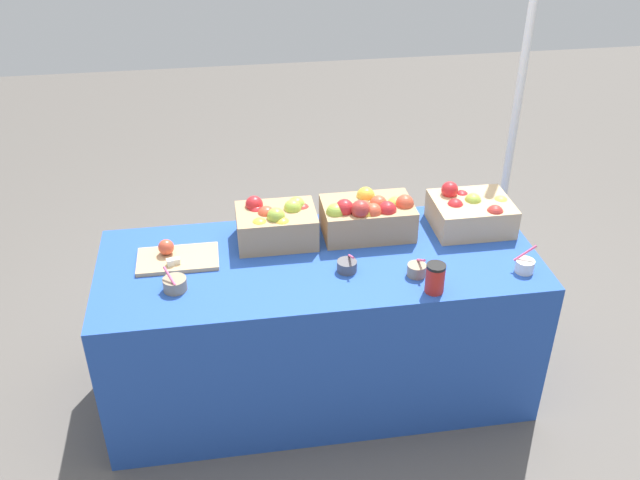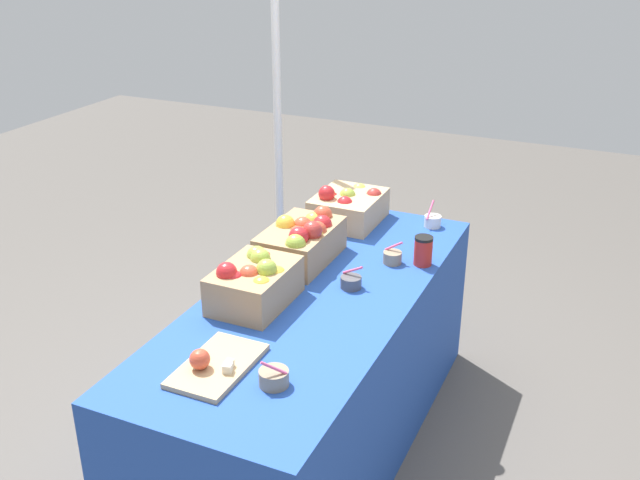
% 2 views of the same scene
% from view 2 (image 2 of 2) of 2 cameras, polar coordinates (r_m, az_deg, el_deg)
% --- Properties ---
extents(ground_plane, '(10.00, 10.00, 0.00)m').
position_cam_2_polar(ground_plane, '(3.31, -0.34, -15.49)').
color(ground_plane, '#56514C').
extents(table, '(1.90, 0.76, 0.74)m').
position_cam_2_polar(table, '(3.08, -0.35, -10.19)').
color(table, '#234CAD').
rests_on(table, ground_plane).
extents(apple_crate_left, '(0.35, 0.29, 0.20)m').
position_cam_2_polar(apple_crate_left, '(3.53, 2.21, 2.63)').
color(apple_crate_left, tan).
rests_on(apple_crate_left, table).
extents(apple_crate_middle, '(0.41, 0.26, 0.21)m').
position_cam_2_polar(apple_crate_middle, '(3.12, -1.35, 0.01)').
color(apple_crate_middle, tan).
rests_on(apple_crate_middle, table).
extents(apple_crate_right, '(0.35, 0.25, 0.20)m').
position_cam_2_polar(apple_crate_right, '(2.79, -5.07, -3.23)').
color(apple_crate_right, tan).
rests_on(apple_crate_right, table).
extents(cutting_board_front, '(0.35, 0.20, 0.09)m').
position_cam_2_polar(cutting_board_front, '(2.46, -8.18, -9.50)').
color(cutting_board_front, tan).
rests_on(cutting_board_front, table).
extents(sample_bowl_near, '(0.10, 0.10, 0.10)m').
position_cam_2_polar(sample_bowl_near, '(2.36, -3.59, -10.57)').
color(sample_bowl_near, gray).
rests_on(sample_bowl_near, table).
extents(sample_bowl_mid, '(0.09, 0.08, 0.12)m').
position_cam_2_polar(sample_bowl_mid, '(3.52, 8.70, 1.47)').
color(sample_bowl_mid, silver).
rests_on(sample_bowl_mid, table).
extents(sample_bowl_far, '(0.08, 0.08, 0.09)m').
position_cam_2_polar(sample_bowl_far, '(2.92, 2.42, -3.26)').
color(sample_bowl_far, '#4C4C51').
rests_on(sample_bowl_far, table).
extents(sample_bowl_extra, '(0.08, 0.08, 0.10)m').
position_cam_2_polar(sample_bowl_extra, '(3.14, 5.62, -1.33)').
color(sample_bowl_extra, gray).
rests_on(sample_bowl_extra, table).
extents(coffee_cup, '(0.08, 0.08, 0.13)m').
position_cam_2_polar(coffee_cup, '(3.12, 7.98, -0.82)').
color(coffee_cup, red).
rests_on(coffee_cup, table).
extents(tent_pole, '(0.04, 0.04, 2.01)m').
position_cam_2_polar(tent_pole, '(4.07, -3.27, 8.32)').
color(tent_pole, white).
rests_on(tent_pole, ground_plane).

